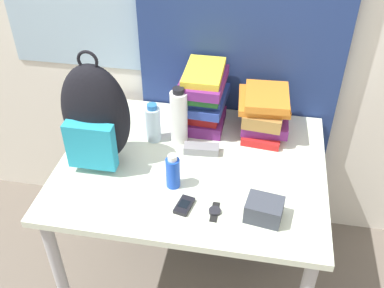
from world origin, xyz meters
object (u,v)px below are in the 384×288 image
sports_bottle (179,116)px  sunglasses_case (201,149)px  wristwatch (215,211)px  book_stack_center (265,112)px  sunscreen_bottle (173,172)px  camera_pouch (264,210)px  book_stack_left (203,97)px  backpack (95,117)px  cell_phone (184,205)px  water_bottle (153,123)px

sports_bottle → sunglasses_case: bearing=-32.2°
sports_bottle → wristwatch: sports_bottle is taller
book_stack_center → sunscreen_bottle: (-0.33, -0.43, -0.03)m
sports_bottle → sunscreen_bottle: bearing=-83.2°
camera_pouch → sunglasses_case: bearing=130.3°
book_stack_left → sunscreen_bottle: (-0.05, -0.43, -0.08)m
book_stack_left → sunglasses_case: size_ratio=1.93×
book_stack_center → book_stack_left: bearing=179.9°
backpack → sunglasses_case: (0.41, 0.12, -0.19)m
cell_phone → camera_pouch: (0.29, 0.00, 0.03)m
book_stack_left → sunscreen_bottle: size_ratio=1.96×
backpack → sports_bottle: size_ratio=1.86×
book_stack_left → water_bottle: size_ratio=1.62×
book_stack_center → camera_pouch: size_ratio=2.05×
book_stack_left → cell_phone: (0.02, -0.54, -0.14)m
sunglasses_case → camera_pouch: bearing=-49.7°
book_stack_center → sunglasses_case: size_ratio=1.92×
water_bottle → sunscreen_bottle: water_bottle is taller
cell_phone → sunglasses_case: size_ratio=0.66×
backpack → book_stack_center: (0.66, 0.32, -0.11)m
camera_pouch → water_bottle: bearing=142.5°
book_stack_left → cell_phone: book_stack_left is taller
water_bottle → cell_phone: water_bottle is taller
sunglasses_case → wristwatch: size_ratio=1.55×
backpack → sunscreen_bottle: (0.33, -0.11, -0.14)m
sports_bottle → cell_phone: size_ratio=2.62×
sunscreen_bottle → sports_bottle: bearing=96.8°
book_stack_left → book_stack_center: bearing=-0.1°
book_stack_center → sunscreen_bottle: bearing=-127.3°
wristwatch → cell_phone: bearing=176.7°
backpack → cell_phone: (0.40, -0.22, -0.20)m
book_stack_left → cell_phone: 0.56m
backpack → camera_pouch: bearing=-17.4°
book_stack_center → camera_pouch: bearing=-86.9°
sunglasses_case → backpack: bearing=-164.0°
sunglasses_case → camera_pouch: (0.28, -0.33, 0.02)m
book_stack_left → water_bottle: (-0.19, -0.15, -0.06)m
water_bottle → sunglasses_case: bearing=-14.1°
book_stack_center → sports_bottle: size_ratio=1.11×
wristwatch → book_stack_center: bearing=74.9°
cell_phone → camera_pouch: camera_pouch is taller
book_stack_left → wristwatch: bearing=-76.1°
backpack → sunscreen_bottle: 0.38m
water_bottle → wristwatch: bearing=-50.2°
water_bottle → backpack: bearing=-136.6°
cell_phone → wristwatch: bearing=-3.3°
cell_phone → camera_pouch: bearing=0.1°
book_stack_left → backpack: bearing=-139.4°
backpack → camera_pouch: size_ratio=3.43×
book_stack_left → wristwatch: book_stack_left is taller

